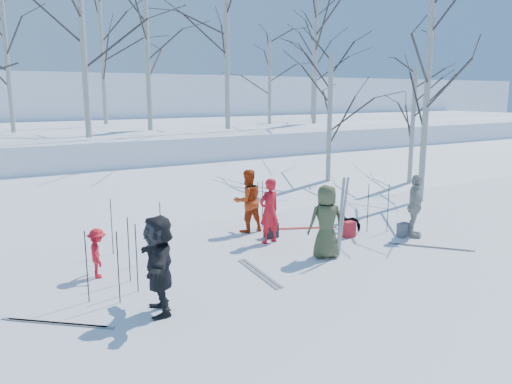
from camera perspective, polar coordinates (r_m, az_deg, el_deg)
ground at (r=11.66m, az=3.91°, el=-7.50°), size 120.00×120.00×0.00m
snow_ramp at (r=17.59m, az=-9.46°, el=-0.71°), size 70.00×9.49×4.12m
snow_plateau at (r=26.89m, az=-17.69°, el=4.84°), size 70.00×18.00×2.20m
far_hill at (r=47.44m, az=-24.10°, el=8.15°), size 90.00×30.00×6.00m
skier_olive_center at (r=11.55m, az=8.01°, el=-3.37°), size 0.96×0.77×1.71m
skier_red_north at (r=12.58m, az=1.53°, el=-2.17°), size 0.65×0.47×1.66m
skier_redor_behind at (r=13.58m, az=-0.97°, el=-1.02°), size 0.85×0.67×1.72m
skier_red_seated at (r=10.80m, az=-17.65°, el=-6.68°), size 0.51×0.73×1.04m
skier_cream_east at (r=13.72m, az=17.71°, el=-1.55°), size 1.00×0.95×1.67m
skier_grey_west at (r=8.75m, az=-11.05°, el=-8.14°), size 0.93×1.69×1.74m
dog at (r=13.91m, az=10.52°, el=-3.40°), size 0.68×0.67×0.55m
upright_ski_left at (r=11.51m, az=9.65°, el=-2.97°), size 0.08×0.16×1.90m
upright_ski_right at (r=11.56m, az=9.93°, el=-2.91°), size 0.12×0.23×1.89m
ski_pair_a at (r=14.13m, az=5.26°, el=-4.14°), size 1.62×2.05×0.02m
ski_pair_b at (r=9.13m, az=-21.80°, el=-13.75°), size 2.09×2.10×0.02m
ski_pair_c at (r=13.11m, az=19.38°, el=-5.97°), size 2.06×2.10×0.02m
ski_pair_d at (r=10.67m, az=0.35°, el=-9.24°), size 0.64×1.95×0.02m
ski_pole_a at (r=13.91m, az=12.67°, el=-1.80°), size 0.02×0.02×1.34m
ski_pole_b at (r=14.04m, az=0.74°, el=-1.41°), size 0.02×0.02×1.34m
ski_pole_c at (r=9.37m, az=-15.47°, el=-8.33°), size 0.02×0.02×1.34m
ski_pole_d at (r=10.35m, az=-14.33°, el=-6.39°), size 0.02×0.02×1.34m
ski_pole_e at (r=9.57m, az=-18.78°, el=-8.10°), size 0.02×0.02×1.34m
ski_pole_f at (r=9.80m, az=-13.48°, el=-7.35°), size 0.02×0.02×1.34m
ski_pole_g at (r=13.83m, az=0.23°, el=-1.61°), size 0.02×0.02×1.34m
ski_pole_h at (r=12.19m, az=-16.16°, el=-3.82°), size 0.02×0.02×1.34m
ski_pole_i at (r=11.53m, az=-10.84°, el=-4.42°), size 0.02×0.02×1.34m
ski_pole_j at (r=14.03m, az=14.85°, el=-1.80°), size 0.02×0.02×1.34m
backpack_red at (r=13.42m, az=10.55°, el=-4.22°), size 0.32×0.22×0.42m
backpack_grey at (r=13.77m, az=16.47°, el=-4.18°), size 0.30×0.20×0.38m
backpack_dark at (r=13.17m, az=1.73°, el=-4.37°), size 0.34×0.24×0.40m
birch_plateau_a at (r=30.75m, az=6.59°, el=14.00°), size 4.90×4.90×6.14m
birch_plateau_d at (r=18.79m, az=-19.20°, el=16.33°), size 5.37×5.37×6.82m
birch_plateau_e at (r=22.21m, az=-26.51°, el=12.61°), size 4.13×4.13×5.04m
birch_plateau_f at (r=21.82m, az=-12.30°, el=14.99°), size 4.90×4.90×6.14m
birch_plateau_g at (r=22.11m, az=-3.35°, el=15.91°), size 5.30×5.30×6.71m
birch_plateau_h at (r=25.74m, az=1.57°, el=12.49°), size 3.56×3.56×4.23m
birch_plateau_i at (r=26.25m, az=6.82°, el=16.47°), size 6.17×6.17×7.95m
birch_plateau_j at (r=26.59m, az=-17.15°, el=14.02°), size 4.89×4.89×6.13m
birch_edge_b at (r=18.15m, az=18.89°, el=9.67°), size 5.41×5.41×6.88m
birch_edge_c at (r=20.91m, az=17.44°, el=6.95°), size 3.92×3.92×4.74m
birch_edge_e at (r=19.07m, az=8.39°, el=7.62°), size 4.22×4.22×5.17m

